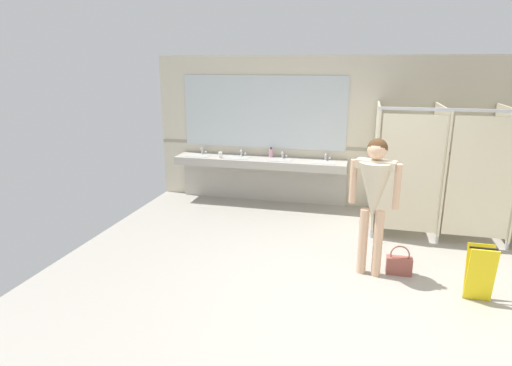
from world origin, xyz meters
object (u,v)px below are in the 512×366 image
Objects in this scene: handbag at (399,265)px; wet_floor_sign at (480,273)px; paper_cup at (220,155)px; person_standing at (374,190)px; soap_dispenser at (271,153)px.

handbag is 0.92m from wet_floor_sign.
paper_cup is 0.17× the size of wet_floor_sign.
person_standing is at bearing -40.36° from paper_cup.
soap_dispenser reaches higher than wet_floor_sign.
person_standing reaches higher than soap_dispenser.
paper_cup is (-0.88, -0.28, -0.02)m from soap_dispenser.
person_standing is 3.11m from soap_dispenser.
soap_dispenser is at bearing 131.24° from handbag.
wet_floor_sign is at bearing -28.23° from handbag.
paper_cup is (-3.03, 2.18, 0.78)m from handbag.
person_standing is 1.42m from wet_floor_sign.
person_standing reaches higher than wet_floor_sign.
wet_floor_sign is at bearing -16.25° from person_standing.
soap_dispenser is 4.17m from wet_floor_sign.
soap_dispenser is 0.29× the size of wet_floor_sign.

